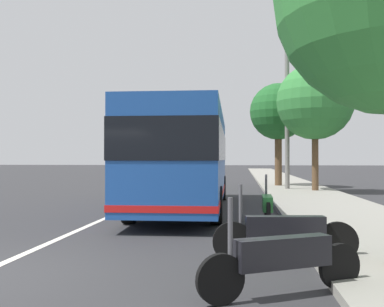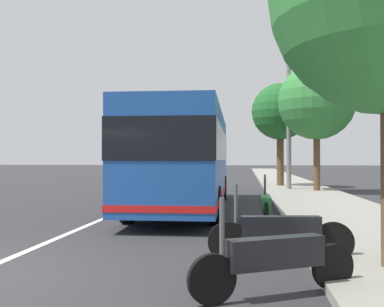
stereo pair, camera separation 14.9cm
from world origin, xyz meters
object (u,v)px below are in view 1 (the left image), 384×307
(roadside_tree_mid_block, at_px, (315,102))
(roadside_tree_far_block, at_px, (278,112))
(motorcycle_mid_row, at_px, (283,259))
(coach_bus, at_px, (186,156))
(car_ahead_same_lane, at_px, (197,167))
(utility_pole, at_px, (287,112))
(car_far_distant, at_px, (165,170))
(motorcycle_far_end, at_px, (285,232))
(motorcycle_nearest_curb, at_px, (267,207))
(car_oncoming, at_px, (195,166))

(roadside_tree_mid_block, height_order, roadside_tree_far_block, roadside_tree_mid_block)
(motorcycle_mid_row, bearing_deg, roadside_tree_mid_block, -127.90)
(coach_bus, height_order, motorcycle_mid_row, coach_bus)
(car_ahead_same_lane, relative_size, utility_pole, 0.56)
(car_ahead_same_lane, distance_m, utility_pole, 31.96)
(car_far_distant, height_order, roadside_tree_mid_block, roadside_tree_mid_block)
(utility_pole, bearing_deg, roadside_tree_far_block, 4.32)
(coach_bus, distance_m, motorcycle_far_end, 7.93)
(car_ahead_same_lane, relative_size, roadside_tree_mid_block, 0.73)
(motorcycle_far_end, bearing_deg, car_far_distant, -81.92)
(motorcycle_nearest_curb, distance_m, utility_pole, 12.78)
(car_oncoming, bearing_deg, car_ahead_same_lane, 9.74)
(motorcycle_mid_row, height_order, roadside_tree_mid_block, roadside_tree_mid_block)
(motorcycle_far_end, xyz_separation_m, motorcycle_nearest_curb, (3.88, 0.06, -0.01))
(motorcycle_nearest_curb, xyz_separation_m, car_oncoming, (48.64, 6.90, 0.24))
(motorcycle_far_end, bearing_deg, motorcycle_mid_row, 78.13)
(coach_bus, height_order, utility_pole, utility_pole)
(car_far_distant, distance_m, car_oncoming, 22.38)
(motorcycle_far_end, relative_size, car_far_distant, 0.55)
(coach_bus, height_order, car_ahead_same_lane, coach_bus)
(car_far_distant, bearing_deg, motorcycle_mid_row, 8.61)
(car_ahead_same_lane, distance_m, roadside_tree_mid_block, 33.30)
(utility_pole, bearing_deg, motorcycle_far_end, 173.96)
(roadside_tree_far_block, xyz_separation_m, utility_pole, (-2.89, -0.22, -0.28))
(coach_bus, relative_size, car_far_distant, 2.46)
(car_oncoming, distance_m, roadside_tree_far_block, 34.88)
(roadside_tree_far_block, relative_size, utility_pole, 0.74)
(car_far_distant, xyz_separation_m, car_ahead_same_lane, (16.65, -1.21, -0.06))
(motorcycle_mid_row, bearing_deg, roadside_tree_far_block, -121.91)
(coach_bus, xyz_separation_m, car_oncoming, (45.14, 4.38, -1.09))
(roadside_tree_mid_block, bearing_deg, motorcycle_far_end, 168.85)
(motorcycle_mid_row, height_order, car_ahead_same_lane, car_ahead_same_lane)
(coach_bus, bearing_deg, roadside_tree_far_block, -20.65)
(motorcycle_mid_row, distance_m, motorcycle_nearest_curb, 5.73)
(motorcycle_nearest_curb, xyz_separation_m, roadside_tree_mid_block, (11.11, -3.01, 4.05))
(utility_pole, bearing_deg, motorcycle_mid_row, 173.93)
(motorcycle_mid_row, xyz_separation_m, car_ahead_same_lane, (48.65, 5.90, 0.21))
(car_oncoming, relative_size, roadside_tree_far_block, 0.68)
(coach_bus, height_order, motorcycle_far_end, coach_bus)
(car_far_distant, height_order, utility_pole, utility_pole)
(car_ahead_same_lane, height_order, car_oncoming, car_oncoming)
(car_far_distant, bearing_deg, utility_pole, 28.56)
(motorcycle_far_end, relative_size, motorcycle_nearest_curb, 1.12)
(motorcycle_mid_row, height_order, car_oncoming, car_oncoming)
(motorcycle_mid_row, distance_m, roadside_tree_mid_block, 17.61)
(utility_pole, bearing_deg, motorcycle_nearest_curb, 171.78)
(coach_bus, xyz_separation_m, motorcycle_mid_row, (-9.24, -2.37, -1.33))
(car_ahead_same_lane, xyz_separation_m, utility_pole, (-30.80, -7.80, 3.49))
(motorcycle_mid_row, height_order, motorcycle_nearest_curb, motorcycle_nearest_curb)
(motorcycle_far_end, relative_size, car_oncoming, 0.58)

